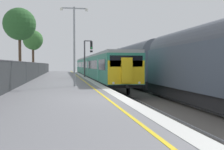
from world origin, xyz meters
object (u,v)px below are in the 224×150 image
(commuter_train_at_platform, at_px, (94,67))
(background_tree_centre, at_px, (33,41))
(freight_train_adjacent_track, at_px, (136,64))
(signal_gantry, at_px, (87,54))
(background_tree_right, at_px, (19,25))
(platform_lamp_mid, at_px, (74,40))

(commuter_train_at_platform, distance_m, background_tree_centre, 13.28)
(freight_train_adjacent_track, distance_m, signal_gantry, 6.43)
(freight_train_adjacent_track, relative_size, signal_gantry, 9.70)
(freight_train_adjacent_track, distance_m, background_tree_right, 13.65)
(background_tree_right, bearing_deg, signal_gantry, 23.66)
(background_tree_centre, bearing_deg, signal_gantry, -59.19)
(freight_train_adjacent_track, height_order, background_tree_centre, background_tree_centre)
(signal_gantry, bearing_deg, commuter_train_at_platform, 72.36)
(freight_train_adjacent_track, xyz_separation_m, background_tree_right, (-13.02, -0.13, 4.11))
(background_tree_right, bearing_deg, commuter_train_at_platform, 41.22)
(signal_gantry, distance_m, background_tree_centre, 15.47)
(commuter_train_at_platform, distance_m, freight_train_adjacent_track, 8.75)
(signal_gantry, relative_size, platform_lamp_mid, 0.80)
(freight_train_adjacent_track, relative_size, background_tree_centre, 6.05)
(freight_train_adjacent_track, relative_size, background_tree_right, 5.83)
(signal_gantry, relative_size, background_tree_centre, 0.62)
(signal_gantry, bearing_deg, freight_train_adjacent_track, -30.25)
(commuter_train_at_platform, height_order, background_tree_centre, background_tree_centre)
(freight_train_adjacent_track, distance_m, background_tree_centre, 21.35)
(platform_lamp_mid, bearing_deg, commuter_train_at_platform, 78.91)
(freight_train_adjacent_track, distance_m, platform_lamp_mid, 13.20)
(commuter_train_at_platform, xyz_separation_m, freight_train_adjacent_track, (4.00, -7.77, 0.44))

